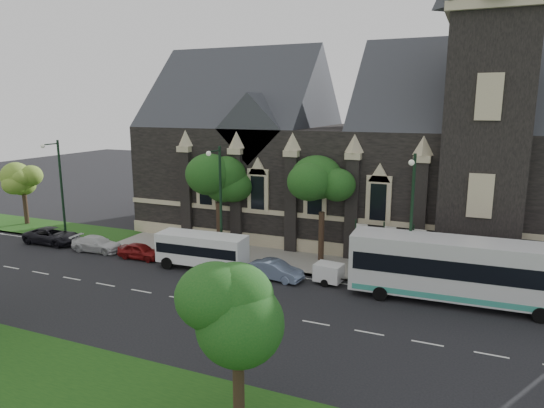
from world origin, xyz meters
The scene contains 20 objects.
ground centered at (0.00, 0.00, 0.00)m, with size 160.00×160.00×0.00m, color black.
sidewalk centered at (0.00, 9.50, 0.07)m, with size 80.00×5.00×0.15m, color gray.
museum centered at (5.12, 18.78, 8.17)m, with size 40.00×17.70×29.90m.
tree_park_east centered at (6.18, -9.32, 4.62)m, with size 3.40×3.40×6.28m.
tree_walk_right centered at (3.21, 10.71, 5.82)m, with size 4.08×4.08×7.80m.
tree_walk_left centered at (-5.80, 10.70, 5.73)m, with size 3.91×3.91×7.64m.
tree_walk_far centered at (-27.82, 10.18, 4.62)m, with size 3.40×3.40×6.28m.
street_lamp_near centered at (10.00, 7.09, 5.11)m, with size 0.36×1.88×9.00m.
street_lamp_mid centered at (-4.00, 7.09, 5.11)m, with size 0.36×1.88×9.00m.
street_lamp_far centered at (-20.00, 7.09, 5.11)m, with size 0.36×1.88×9.00m.
banner_flag_left centered at (6.29, 9.00, 2.38)m, with size 0.90×0.10×4.00m.
banner_flag_center centered at (8.29, 9.00, 2.38)m, with size 0.90×0.10×4.00m.
banner_flag_right centered at (10.29, 9.00, 2.38)m, with size 0.90×0.10×4.00m.
tour_coach centered at (13.43, 6.20, 2.16)m, with size 13.77×3.57×3.99m.
shuttle_bus centered at (-4.65, 5.51, 1.52)m, with size 6.87×2.68×2.61m.
box_trailer centered at (4.91, 6.15, 0.80)m, with size 2.69×1.59×1.40m.
sedan centered at (1.22, 5.54, 0.66)m, with size 1.40×4.02×1.33m, color #768AAB.
car_far_red centered at (-10.41, 5.57, 0.63)m, with size 1.48×3.68×1.25m, color maroon.
car_far_white centered at (-14.94, 5.73, 0.64)m, with size 1.79×4.40×1.28m, color silver.
car_far_black centered at (-20.19, 6.00, 0.71)m, with size 2.35×5.09×1.42m, color black.
Camera 1 is at (13.56, -24.07, 12.02)m, focal length 31.86 mm.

